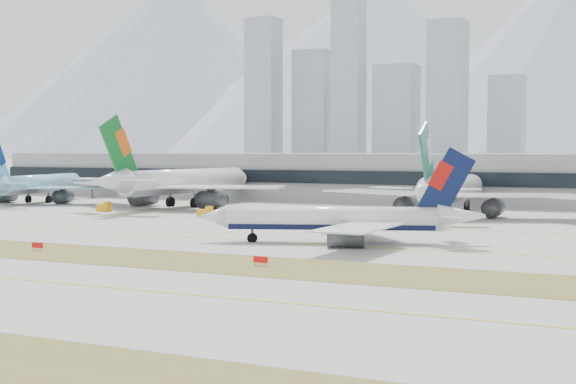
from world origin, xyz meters
The scene contains 12 objects.
ground centered at (0.00, 0.00, 0.00)m, with size 3000.00×3000.00×0.00m, color #9E9A93.
taxiing_airliner centered at (26.81, -1.39, 4.06)m, with size 48.33×40.96×16.82m.
widebody_korean centered at (-95.74, 58.14, 5.40)m, with size 55.93×55.50×20.31m.
widebody_eva centered at (-46.14, 60.98, 6.76)m, with size 71.08×69.86×25.44m.
widebody_cathay centered at (30.10, 63.53, 6.03)m, with size 63.65×62.01×22.68m.
terminal centered at (0.00, 114.84, 7.50)m, with size 280.00×43.10×15.00m.
hold_sign_left centered at (-13.47, -32.00, 0.88)m, with size 2.20×0.15×1.35m.
hold_sign_right centered at (26.56, -32.00, 0.88)m, with size 2.20×0.15×1.35m.
gse_extra centered at (-55.56, 39.22, 1.05)m, with size 3.55×2.00×2.60m.
gse_c centered at (17.92, 39.67, 1.05)m, with size 3.55×2.00×2.60m.
gse_b centered at (-22.46, 35.37, 1.05)m, with size 3.55×2.00×2.60m.
city_skyline centered at (-106.76, 453.42, 49.80)m, with size 342.00×49.80×140.00m.
Camera 1 is at (76.60, -130.62, 16.09)m, focal length 50.00 mm.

